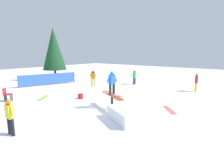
{
  "coord_description": "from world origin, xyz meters",
  "views": [
    {
      "loc": [
        -5.91,
        7.42,
        3.12
      ],
      "look_at": [
        0.0,
        0.0,
        1.4
      ],
      "focal_mm": 28.0,
      "sensor_mm": 36.0,
      "label": 1
    }
  ],
  "objects_px": {
    "bystander_red": "(196,82)",
    "bystander_orange": "(93,78)",
    "rail_feature": "(112,97)",
    "bystander_green": "(134,76)",
    "loose_snowboard_coral": "(170,110)",
    "main_rider_on_rail": "(112,83)",
    "folding_chair": "(7,95)",
    "loose_snowboard_lime": "(43,98)",
    "bystander_yellow": "(10,115)",
    "pine_tree_near": "(54,49)",
    "backpack_on_snow": "(81,96)"
  },
  "relations": [
    {
      "from": "bystander_green",
      "to": "pine_tree_near",
      "type": "relative_size",
      "value": 0.25
    },
    {
      "from": "main_rider_on_rail",
      "to": "loose_snowboard_coral",
      "type": "relative_size",
      "value": 1.08
    },
    {
      "from": "loose_snowboard_coral",
      "to": "folding_chair",
      "type": "distance_m",
      "value": 10.09
    },
    {
      "from": "main_rider_on_rail",
      "to": "bystander_yellow",
      "type": "distance_m",
      "value": 5.07
    },
    {
      "from": "bystander_red",
      "to": "loose_snowboard_lime",
      "type": "xyz_separation_m",
      "value": [
        7.72,
        8.83,
        -0.81
      ]
    },
    {
      "from": "bystander_red",
      "to": "loose_snowboard_coral",
      "type": "distance_m",
      "value": 5.93
    },
    {
      "from": "main_rider_on_rail",
      "to": "pine_tree_near",
      "type": "xyz_separation_m",
      "value": [
        11.02,
        -3.72,
        2.02
      ]
    },
    {
      "from": "bystander_green",
      "to": "backpack_on_snow",
      "type": "height_order",
      "value": "bystander_green"
    },
    {
      "from": "bystander_yellow",
      "to": "pine_tree_near",
      "type": "distance_m",
      "value": 13.51
    },
    {
      "from": "main_rider_on_rail",
      "to": "backpack_on_snow",
      "type": "bearing_deg",
      "value": 3.54
    },
    {
      "from": "rail_feature",
      "to": "bystander_green",
      "type": "relative_size",
      "value": 1.51
    },
    {
      "from": "loose_snowboard_coral",
      "to": "bystander_red",
      "type": "bearing_deg",
      "value": 140.01
    },
    {
      "from": "rail_feature",
      "to": "bystander_yellow",
      "type": "xyz_separation_m",
      "value": [
        1.0,
        4.93,
        0.12
      ]
    },
    {
      "from": "bystander_green",
      "to": "pine_tree_near",
      "type": "bearing_deg",
      "value": 114.52
    },
    {
      "from": "bystander_yellow",
      "to": "loose_snowboard_lime",
      "type": "relative_size",
      "value": 0.99
    },
    {
      "from": "bystander_yellow",
      "to": "loose_snowboard_coral",
      "type": "height_order",
      "value": "bystander_yellow"
    },
    {
      "from": "folding_chair",
      "to": "pine_tree_near",
      "type": "xyz_separation_m",
      "value": [
        4.83,
        -6.79,
        3.05
      ]
    },
    {
      "from": "rail_feature",
      "to": "pine_tree_near",
      "type": "distance_m",
      "value": 11.96
    },
    {
      "from": "backpack_on_snow",
      "to": "bystander_red",
      "type": "bearing_deg",
      "value": -127.02
    },
    {
      "from": "rail_feature",
      "to": "loose_snowboard_lime",
      "type": "distance_m",
      "value": 5.3
    },
    {
      "from": "backpack_on_snow",
      "to": "main_rider_on_rail",
      "type": "bearing_deg",
      "value": 174.63
    },
    {
      "from": "bystander_yellow",
      "to": "bystander_orange",
      "type": "xyz_separation_m",
      "value": [
        4.4,
        -8.9,
        0.02
      ]
    },
    {
      "from": "bystander_green",
      "to": "backpack_on_snow",
      "type": "relative_size",
      "value": 4.11
    },
    {
      "from": "loose_snowboard_coral",
      "to": "backpack_on_snow",
      "type": "height_order",
      "value": "backpack_on_snow"
    },
    {
      "from": "main_rider_on_rail",
      "to": "bystander_orange",
      "type": "xyz_separation_m",
      "value": [
        5.39,
        -3.97,
        -0.63
      ]
    },
    {
      "from": "bystander_yellow",
      "to": "bystander_orange",
      "type": "distance_m",
      "value": 9.93
    },
    {
      "from": "folding_chair",
      "to": "loose_snowboard_lime",
      "type": "bearing_deg",
      "value": -76.92
    },
    {
      "from": "loose_snowboard_lime",
      "to": "backpack_on_snow",
      "type": "distance_m",
      "value": 2.63
    },
    {
      "from": "main_rider_on_rail",
      "to": "bystander_yellow",
      "type": "xyz_separation_m",
      "value": [
        1.0,
        4.93,
        -0.66
      ]
    },
    {
      "from": "main_rider_on_rail",
      "to": "bystander_red",
      "type": "bearing_deg",
      "value": -99.6
    },
    {
      "from": "rail_feature",
      "to": "bystander_orange",
      "type": "height_order",
      "value": "bystander_orange"
    },
    {
      "from": "rail_feature",
      "to": "bystander_orange",
      "type": "relative_size",
      "value": 1.45
    },
    {
      "from": "rail_feature",
      "to": "bystander_yellow",
      "type": "height_order",
      "value": "bystander_yellow"
    },
    {
      "from": "loose_snowboard_coral",
      "to": "folding_chair",
      "type": "relative_size",
      "value": 1.59
    },
    {
      "from": "bystander_green",
      "to": "rail_feature",
      "type": "bearing_deg",
      "value": -157.15
    },
    {
      "from": "loose_snowboard_lime",
      "to": "loose_snowboard_coral",
      "type": "distance_m",
      "value": 8.33
    },
    {
      "from": "bystander_red",
      "to": "bystander_orange",
      "type": "xyz_separation_m",
      "value": [
        8.0,
        3.63,
        -0.01
      ]
    },
    {
      "from": "loose_snowboard_lime",
      "to": "pine_tree_near",
      "type": "distance_m",
      "value": 8.45
    },
    {
      "from": "bystander_green",
      "to": "loose_snowboard_coral",
      "type": "bearing_deg",
      "value": -133.92
    },
    {
      "from": "main_rider_on_rail",
      "to": "bystander_yellow",
      "type": "relative_size",
      "value": 1.07
    },
    {
      "from": "loose_snowboard_lime",
      "to": "loose_snowboard_coral",
      "type": "bearing_deg",
      "value": -104.44
    },
    {
      "from": "bystander_red",
      "to": "bystander_orange",
      "type": "relative_size",
      "value": 1.01
    },
    {
      "from": "rail_feature",
      "to": "backpack_on_snow",
      "type": "bearing_deg",
      "value": 20.75
    },
    {
      "from": "main_rider_on_rail",
      "to": "pine_tree_near",
      "type": "height_order",
      "value": "pine_tree_near"
    },
    {
      "from": "rail_feature",
      "to": "bystander_yellow",
      "type": "distance_m",
      "value": 5.03
    },
    {
      "from": "rail_feature",
      "to": "pine_tree_near",
      "type": "xyz_separation_m",
      "value": [
        11.02,
        -3.72,
        2.8
      ]
    },
    {
      "from": "rail_feature",
      "to": "loose_snowboard_lime",
      "type": "relative_size",
      "value": 1.48
    },
    {
      "from": "bystander_green",
      "to": "bystander_orange",
      "type": "distance_m",
      "value": 4.1
    },
    {
      "from": "rail_feature",
      "to": "folding_chair",
      "type": "relative_size",
      "value": 2.39
    },
    {
      "from": "main_rider_on_rail",
      "to": "loose_snowboard_coral",
      "type": "bearing_deg",
      "value": -137.82
    }
  ]
}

